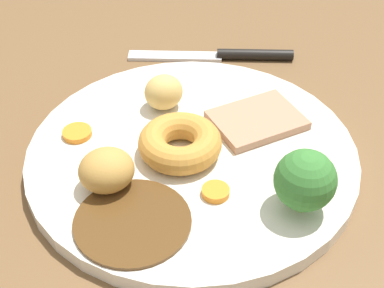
# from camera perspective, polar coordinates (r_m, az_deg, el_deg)

# --- Properties ---
(dining_table) EXTENTS (1.20, 0.84, 0.04)m
(dining_table) POSITION_cam_1_polar(r_m,az_deg,el_deg) (0.52, 1.37, -3.21)
(dining_table) COLOR brown
(dining_table) RESTS_ON ground
(dinner_plate) EXTENTS (0.29, 0.29, 0.01)m
(dinner_plate) POSITION_cam_1_polar(r_m,az_deg,el_deg) (0.50, -0.00, -1.49)
(dinner_plate) COLOR silver
(dinner_plate) RESTS_ON dining_table
(gravy_pool) EXTENTS (0.09, 0.09, 0.00)m
(gravy_pool) POSITION_cam_1_polar(r_m,az_deg,el_deg) (0.44, -5.99, -7.74)
(gravy_pool) COLOR #563819
(gravy_pool) RESTS_ON dinner_plate
(meat_slice_main) EXTENTS (0.09, 0.10, 0.01)m
(meat_slice_main) POSITION_cam_1_polar(r_m,az_deg,el_deg) (0.53, 6.51, 2.40)
(meat_slice_main) COLOR tan
(meat_slice_main) RESTS_ON dinner_plate
(yorkshire_pudding) EXTENTS (0.07, 0.07, 0.02)m
(yorkshire_pudding) POSITION_cam_1_polar(r_m,az_deg,el_deg) (0.49, -1.22, 0.12)
(yorkshire_pudding) COLOR #C68938
(yorkshire_pudding) RESTS_ON dinner_plate
(roast_potato_left) EXTENTS (0.06, 0.06, 0.03)m
(roast_potato_left) POSITION_cam_1_polar(r_m,az_deg,el_deg) (0.46, -8.56, -2.61)
(roast_potato_left) COLOR #BC8C42
(roast_potato_left) RESTS_ON dinner_plate
(roast_potato_right) EXTENTS (0.05, 0.05, 0.03)m
(roast_potato_right) POSITION_cam_1_polar(r_m,az_deg,el_deg) (0.54, -2.86, 5.21)
(roast_potato_right) COLOR #D8B260
(roast_potato_right) RESTS_ON dinner_plate
(carrot_coin_front) EXTENTS (0.02, 0.02, 0.01)m
(carrot_coin_front) POSITION_cam_1_polar(r_m,az_deg,el_deg) (0.46, 2.38, -4.80)
(carrot_coin_front) COLOR orange
(carrot_coin_front) RESTS_ON dinner_plate
(carrot_coin_back) EXTENTS (0.03, 0.03, 0.00)m
(carrot_coin_back) POSITION_cam_1_polar(r_m,az_deg,el_deg) (0.49, 12.16, -2.22)
(carrot_coin_back) COLOR orange
(carrot_coin_back) RESTS_ON dinner_plate
(carrot_coin_side) EXTENTS (0.03, 0.03, 0.01)m
(carrot_coin_side) POSITION_cam_1_polar(r_m,az_deg,el_deg) (0.52, -11.44, 1.09)
(carrot_coin_side) COLOR orange
(carrot_coin_side) RESTS_ON dinner_plate
(broccoli_floret) EXTENTS (0.05, 0.05, 0.05)m
(broccoli_floret) POSITION_cam_1_polar(r_m,az_deg,el_deg) (0.44, 11.27, -3.61)
(broccoli_floret) COLOR #8CB766
(broccoli_floret) RESTS_ON dinner_plate
(knife) EXTENTS (0.02, 0.19, 0.01)m
(knife) POSITION_cam_1_polar(r_m,az_deg,el_deg) (0.65, 3.37, 8.87)
(knife) COLOR black
(knife) RESTS_ON dining_table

